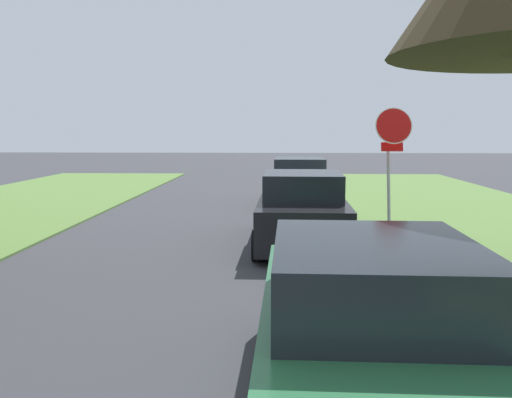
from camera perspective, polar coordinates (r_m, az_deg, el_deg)
The scene contains 4 objects.
stop_sign_far at distance 12.21m, azimuth 14.30°, elevation 5.63°, with size 0.81×0.71×2.91m.
parked_sedan_green at distance 4.78m, azimuth 12.00°, elevation -14.03°, with size 2.03×4.44×1.57m.
parked_sedan_black at distance 11.61m, azimuth 4.91°, elevation -1.29°, with size 2.03×4.44×1.57m.
parked_sedan_white at distance 17.68m, azimuth 4.63°, elevation 1.65°, with size 2.03×4.44×1.57m.
Camera 1 is at (1.60, -0.05, 2.45)m, focal length 37.56 mm.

